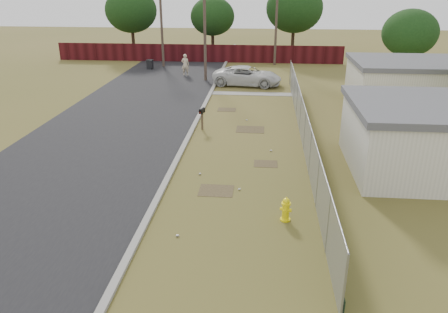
# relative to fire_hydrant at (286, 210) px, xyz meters

# --- Properties ---
(ground) EXTENTS (120.00, 120.00, 0.00)m
(ground) POSITION_rel_fire_hydrant_xyz_m (-1.91, 7.12, -0.43)
(ground) COLOR brown
(ground) RESTS_ON ground
(street) EXTENTS (15.10, 60.00, 0.12)m
(street) POSITION_rel_fire_hydrant_xyz_m (-8.66, 15.17, -0.41)
(street) COLOR black
(street) RESTS_ON ground
(chainlink_fence) EXTENTS (0.10, 27.06, 2.02)m
(chainlink_fence) POSITION_rel_fire_hydrant_xyz_m (1.21, 8.15, 0.37)
(chainlink_fence) COLOR gray
(chainlink_fence) RESTS_ON ground
(privacy_fence) EXTENTS (30.00, 0.12, 1.80)m
(privacy_fence) POSITION_rel_fire_hydrant_xyz_m (-7.91, 32.12, 0.47)
(privacy_fence) COLOR #440E13
(privacy_fence) RESTS_ON ground
(utility_poles) EXTENTS (12.60, 8.24, 9.00)m
(utility_poles) POSITION_rel_fire_hydrant_xyz_m (-5.57, 27.79, 4.26)
(utility_poles) COLOR #4D3E33
(utility_poles) RESTS_ON ground
(houses) EXTENTS (9.30, 17.24, 3.10)m
(houses) POSITION_rel_fire_hydrant_xyz_m (7.79, 10.25, 1.13)
(houses) COLOR silver
(houses) RESTS_ON ground
(horizon_trees) EXTENTS (33.32, 31.94, 7.78)m
(horizon_trees) POSITION_rel_fire_hydrant_xyz_m (-1.07, 30.68, 4.20)
(horizon_trees) COLOR #352218
(horizon_trees) RESTS_ON ground
(fire_hydrant) EXTENTS (0.46, 0.46, 0.92)m
(fire_hydrant) POSITION_rel_fire_hydrant_xyz_m (0.00, 0.00, 0.00)
(fire_hydrant) COLOR #FFEC0D
(fire_hydrant) RESTS_ON ground
(mailbox) EXTENTS (0.31, 0.55, 1.26)m
(mailbox) POSITION_rel_fire_hydrant_xyz_m (-4.36, 9.90, 0.57)
(mailbox) COLOR brown
(mailbox) RESTS_ON ground
(pickup_truck) EXTENTS (5.78, 3.20, 1.53)m
(pickup_truck) POSITION_rel_fire_hydrant_xyz_m (-2.28, 21.54, 0.34)
(pickup_truck) COLOR silver
(pickup_truck) RESTS_ON ground
(pedestrian) EXTENTS (0.70, 0.46, 1.90)m
(pedestrian) POSITION_rel_fire_hydrant_xyz_m (-7.98, 25.05, 0.52)
(pedestrian) COLOR beige
(pedestrian) RESTS_ON ground
(trash_bin) EXTENTS (0.65, 0.71, 0.90)m
(trash_bin) POSITION_rel_fire_hydrant_xyz_m (-11.92, 27.70, 0.03)
(trash_bin) COLOR black
(trash_bin) RESTS_ON ground
(scattered_litter) EXTENTS (3.28, 13.33, 0.07)m
(scattered_litter) POSITION_rel_fire_hydrant_xyz_m (-2.27, 4.61, -0.39)
(scattered_litter) COLOR silver
(scattered_litter) RESTS_ON ground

